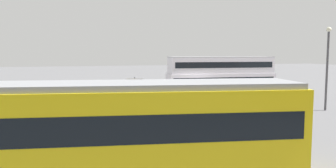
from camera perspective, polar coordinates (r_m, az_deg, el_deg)
name	(u,v)px	position (r m, az deg, el deg)	size (l,w,h in m)	color
ground_plane	(201,98)	(30.65, 5.89, -2.50)	(160.00, 160.00, 0.00)	slate
double_decker_bus	(221,75)	(34.54, 9.26, 1.66)	(11.54, 3.45, 3.87)	silver
tram_yellow	(87,130)	(11.20, -14.06, -7.81)	(14.72, 4.89, 3.27)	yellow
pedestrian_near_railing	(164,95)	(25.30, -0.75, -2.02)	(0.40, 0.40, 1.63)	#4C3F2D
pedestrian_railing	(174,100)	(24.04, 1.00, -2.89)	(7.51, 0.81, 1.08)	gray
info_sign	(135,88)	(22.66, -5.85, -0.74)	(1.13, 0.33, 2.58)	slate
street_lamp	(327,61)	(26.46, 26.23, 3.58)	(0.36, 0.36, 6.11)	#4C4C51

